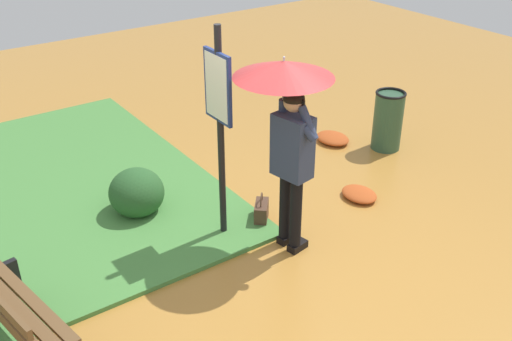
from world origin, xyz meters
The scene contains 10 objects.
ground_plane centered at (0.00, 0.00, 0.00)m, with size 18.00×18.00×0.00m, color #B27A33.
grass_verge centered at (2.65, 1.86, 0.03)m, with size 4.80×4.00×0.05m.
person_with_umbrella centered at (0.16, -0.04, 1.55)m, with size 0.96×0.96×2.04m.
info_sign_post centered at (0.67, 0.40, 1.44)m, with size 0.44×0.07×2.30m.
handbag centered at (0.63, -0.08, 0.13)m, with size 0.32×0.30×0.37m.
park_bench centered at (0.21, 2.70, 0.40)m, with size 1.40×0.61×0.75m.
trash_bin centered at (1.16, -2.60, 0.42)m, with size 0.42×0.42×0.83m.
shrub_cluster centered at (1.61, 0.96, 0.26)m, with size 0.69×0.63×0.56m.
leaf_pile_near_person centered at (1.73, -2.12, 0.06)m, with size 0.52×0.41×0.11m.
leaf_pile_by_bench centered at (0.38, -1.35, 0.05)m, with size 0.46×0.37×0.10m.
Camera 1 is at (-3.91, 3.18, 3.70)m, focal length 41.56 mm.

